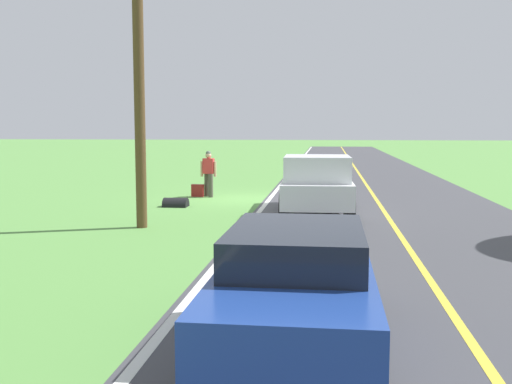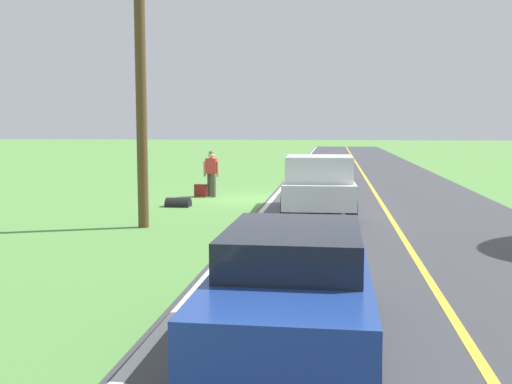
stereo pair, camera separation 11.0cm
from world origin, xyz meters
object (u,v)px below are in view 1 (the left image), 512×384
object	(u,v)px
hitchhiker_walking	(209,171)
pickup_truck_passing	(317,183)
suitcase_carried	(198,191)
utility_pole_roadside	(139,80)
sedan_ahead_same_lane	(296,282)

from	to	relation	value
hitchhiker_walking	pickup_truck_passing	world-z (taller)	pickup_truck_passing
suitcase_carried	pickup_truck_passing	size ratio (longest dim) A/B	0.09
utility_pole_roadside	pickup_truck_passing	bearing A→B (deg)	-147.67
pickup_truck_passing	sedan_ahead_same_lane	bearing A→B (deg)	89.71
hitchhiker_walking	pickup_truck_passing	distance (m)	5.96
pickup_truck_passing	suitcase_carried	bearing A→B (deg)	-42.85
sedan_ahead_same_lane	utility_pole_roadside	distance (m)	9.75
suitcase_carried	pickup_truck_passing	distance (m)	6.28
suitcase_carried	hitchhiker_walking	bearing A→B (deg)	100.86
hitchhiker_walking	suitcase_carried	world-z (taller)	hitchhiker_walking
suitcase_carried	pickup_truck_passing	bearing A→B (deg)	51.50
suitcase_carried	pickup_truck_passing	world-z (taller)	pickup_truck_passing
utility_pole_roadside	suitcase_carried	bearing A→B (deg)	-89.72
suitcase_carried	utility_pole_roadside	distance (m)	7.98
hitchhiker_walking	sedan_ahead_same_lane	xyz separation A→B (m)	(-4.09, 15.24, -0.23)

